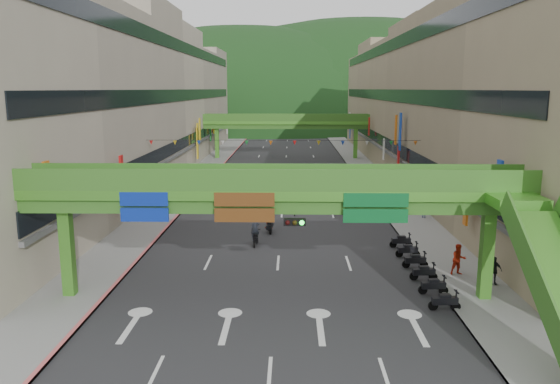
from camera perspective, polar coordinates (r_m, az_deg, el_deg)
The scene contains 23 objects.
ground at distance 24.13m, azimuth -0.91°, elevation -16.34°, with size 320.00×320.00×0.00m, color black.
road_slab at distance 72.32m, azimuth 0.52°, elevation 2.01°, with size 18.00×140.00×0.02m, color #28282B.
sidewalk_left at distance 73.26m, azimuth -8.12°, elevation 2.06°, with size 4.00×140.00×0.15m, color gray.
sidewalk_right at distance 73.02m, azimuth 9.19°, elevation 2.00°, with size 4.00×140.00×0.15m, color gray.
curb_left at distance 72.98m, azimuth -6.65°, elevation 2.08°, with size 0.20×140.00×0.18m, color #CC5959.
curb_right at distance 72.77m, azimuth 7.71°, elevation 2.03°, with size 0.20×140.00×0.18m, color gray.
building_row_left at distance 74.17m, azimuth -14.45°, elevation 9.22°, with size 12.80×95.00×19.00m.
building_row_right at distance 73.75m, azimuth 15.60°, elevation 9.16°, with size 12.80×95.00×19.00m.
overpass_near at distance 27.47m, azimuth 1.41°, elevation -1.41°, with size 28.00×12.27×7.10m.
overpass_far at distance 86.66m, azimuth 0.64°, elevation 7.04°, with size 28.00×2.20×7.10m.
hill_left at distance 182.49m, azimuth -3.83°, elevation 7.26°, with size 168.00×140.00×112.00m, color #1C4419.
hill_right at distance 203.22m, azimuth 8.08°, elevation 7.53°, with size 208.00×176.00×128.00m, color #1C4419.
bunting_string at distance 51.72m, azimuth 0.27°, elevation 5.16°, with size 26.00×0.36×0.47m.
scooter_rider_near at distance 38.81m, azimuth -2.60°, elevation -4.24°, with size 0.67×1.60×2.07m.
scooter_rider_mid at distance 42.15m, azimuth -1.07°, elevation -2.87°, with size 0.92×1.60×2.08m.
scooter_rider_left at distance 51.11m, azimuth -8.15°, elevation -0.58°, with size 1.07×1.60×2.09m.
scooter_rider_far at distance 63.36m, azimuth -3.96°, elevation 1.73°, with size 0.98×1.58×2.16m.
parked_scooter_row at distance 34.06m, azimuth 14.36°, elevation -7.50°, with size 1.60×11.56×1.08m.
car_silver at distance 57.94m, azimuth -6.59°, elevation 0.47°, with size 1.56×4.47×1.47m, color #B2B5BB.
car_yellow at distance 68.38m, azimuth 2.23°, elevation 2.02°, with size 1.50×3.73×1.27m, color #D1C105.
pedestrian_red at distance 34.14m, azimuth 18.15°, elevation -6.95°, with size 0.90×0.70×1.85m, color #B5230E.
pedestrian_dark at distance 33.20m, azimuth 21.39°, elevation -7.89°, with size 0.94×0.39×1.61m, color black.
pedestrian_blue at distance 48.12m, azimuth 14.85°, elevation -1.86°, with size 0.74×0.48×1.59m, color #3B4464.
Camera 1 is at (0.81, -21.47, 10.98)m, focal length 35.00 mm.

